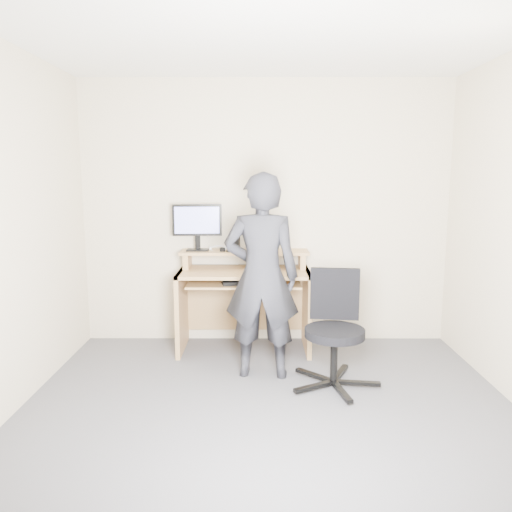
{
  "coord_description": "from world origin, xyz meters",
  "views": [
    {
      "loc": [
        -0.08,
        -3.03,
        1.62
      ],
      "look_at": [
        -0.09,
        1.05,
        0.95
      ],
      "focal_mm": 35.0,
      "sensor_mm": 36.0,
      "label": 1
    }
  ],
  "objects_px": {
    "monitor": "(197,223)",
    "person": "(262,276)",
    "office_chair": "(334,324)",
    "desk": "(244,290)"
  },
  "relations": [
    {
      "from": "desk",
      "to": "person",
      "type": "distance_m",
      "value": 0.75
    },
    {
      "from": "monitor",
      "to": "person",
      "type": "xyz_separation_m",
      "value": [
        0.59,
        -0.75,
        -0.35
      ]
    },
    {
      "from": "monitor",
      "to": "office_chair",
      "type": "xyz_separation_m",
      "value": [
        1.16,
        -0.91,
        -0.7
      ]
    },
    {
      "from": "office_chair",
      "to": "person",
      "type": "bearing_deg",
      "value": 171.16
    },
    {
      "from": "office_chair",
      "to": "person",
      "type": "distance_m",
      "value": 0.68
    },
    {
      "from": "office_chair",
      "to": "person",
      "type": "height_order",
      "value": "person"
    },
    {
      "from": "desk",
      "to": "office_chair",
      "type": "xyz_separation_m",
      "value": [
        0.72,
        -0.85,
        -0.07
      ]
    },
    {
      "from": "office_chair",
      "to": "desk",
      "type": "bearing_deg",
      "value": 137.3
    },
    {
      "from": "desk",
      "to": "monitor",
      "type": "bearing_deg",
      "value": 171.18
    },
    {
      "from": "monitor",
      "to": "person",
      "type": "distance_m",
      "value": 1.02
    }
  ]
}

